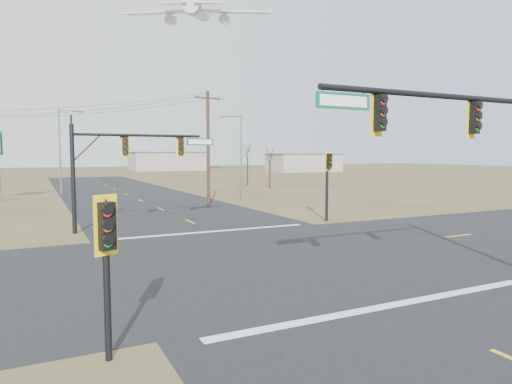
# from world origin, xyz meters

# --- Properties ---
(ground) EXTENTS (320.00, 320.00, 0.00)m
(ground) POSITION_xyz_m (0.00, 0.00, 0.00)
(ground) COLOR brown
(ground) RESTS_ON ground
(road_ew) EXTENTS (160.00, 14.00, 0.02)m
(road_ew) POSITION_xyz_m (0.00, 0.00, 0.01)
(road_ew) COLOR black
(road_ew) RESTS_ON ground
(road_ns) EXTENTS (14.00, 160.00, 0.02)m
(road_ns) POSITION_xyz_m (0.00, 0.00, 0.01)
(road_ns) COLOR black
(road_ns) RESTS_ON ground
(stop_bar_near) EXTENTS (12.00, 0.40, 0.01)m
(stop_bar_near) POSITION_xyz_m (0.00, -7.50, 0.03)
(stop_bar_near) COLOR silver
(stop_bar_near) RESTS_ON road_ns
(stop_bar_far) EXTENTS (12.00, 0.40, 0.01)m
(stop_bar_far) POSITION_xyz_m (0.00, 7.50, 0.03)
(stop_bar_far) COLOR silver
(stop_bar_far) RESTS_ON road_ns
(mast_arm_near) EXTENTS (10.34, 0.52, 7.07)m
(mast_arm_near) POSITION_xyz_m (3.78, -7.50, 5.15)
(mast_arm_near) COLOR black
(mast_arm_near) RESTS_ON ground
(mast_arm_far) EXTENTS (8.83, 0.50, 6.40)m
(mast_arm_far) POSITION_xyz_m (-4.34, 10.58, 4.65)
(mast_arm_far) COLOR black
(mast_arm_far) RESTS_ON ground
(pedestal_signal_ne) EXTENTS (0.61, 0.54, 4.87)m
(pedestal_signal_ne) POSITION_xyz_m (8.70, 8.09, 3.48)
(pedestal_signal_ne) COLOR black
(pedestal_signal_ne) RESTS_ON ground
(pedestal_signal_sw) EXTENTS (0.67, 0.58, 3.80)m
(pedestal_signal_sw) POSITION_xyz_m (-8.21, -7.66, 2.82)
(pedestal_signal_sw) COLOR black
(pedestal_signal_sw) RESTS_ON ground
(utility_pole_near) EXTENTS (2.47, 0.44, 10.12)m
(utility_pole_near) POSITION_xyz_m (4.31, 20.00, 5.24)
(utility_pole_near) COLOR #42281C
(utility_pole_near) RESTS_ON ground
(streetlight_a) EXTENTS (2.39, 0.25, 8.57)m
(streetlight_a) POSITION_xyz_m (9.10, 23.95, 4.81)
(streetlight_a) COLOR slate
(streetlight_a) RESTS_ON ground
(streetlight_c) EXTENTS (2.71, 0.26, 9.75)m
(streetlight_c) POSITION_xyz_m (-6.55, 38.13, 5.47)
(streetlight_c) COLOR slate
(streetlight_c) RESTS_ON ground
(bare_tree_c) EXTENTS (3.03, 3.03, 6.04)m
(bare_tree_c) POSITION_xyz_m (19.11, 36.36, 4.74)
(bare_tree_c) COLOR black
(bare_tree_c) RESTS_ON ground
(bare_tree_d) EXTENTS (3.11, 3.11, 6.56)m
(bare_tree_d) POSITION_xyz_m (19.18, 43.61, 5.28)
(bare_tree_d) COLOR black
(bare_tree_d) RESTS_ON ground
(warehouse_mid) EXTENTS (20.00, 12.00, 5.00)m
(warehouse_mid) POSITION_xyz_m (25.00, 110.00, 2.50)
(warehouse_mid) COLOR #9A9688
(warehouse_mid) RESTS_ON ground
(warehouse_right) EXTENTS (18.00, 10.00, 4.50)m
(warehouse_right) POSITION_xyz_m (55.00, 85.00, 2.25)
(warehouse_right) COLOR #9A9688
(warehouse_right) RESTS_ON ground
(jet_airliner) EXTENTS (28.42, 28.95, 13.41)m
(jet_airliner) POSITION_xyz_m (22.72, 75.82, 34.85)
(jet_airliner) COLOR silver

